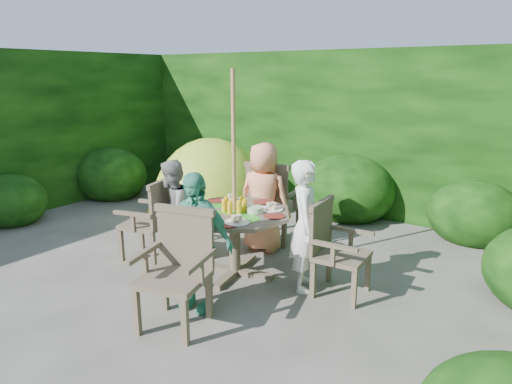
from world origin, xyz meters
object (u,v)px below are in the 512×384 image
Objects in this scene: garden_chair_left at (152,218)px; child_front at (195,241)px; child_right at (306,226)px; garden_chair_front at (178,267)px; dome_tent at (211,209)px; child_left at (172,212)px; garden_chair_right at (334,247)px; patio_table at (235,221)px; child_back at (264,197)px; parasol_pole at (234,177)px; garden_chair_back at (272,201)px.

child_front reaches higher than garden_chair_left.
garden_chair_front is at bearing 127.69° from child_right.
child_front reaches higher than garden_chair_front.
garden_chair_left is at bearing -71.35° from dome_tent.
child_front reaches higher than child_left.
garden_chair_right is at bearing -29.82° from dome_tent.
patio_table is 1.10m from garden_chair_front.
garden_chair_right is at bearing 85.06° from garden_chair_left.
dome_tent reaches higher than garden_chair_left.
patio_table is 0.63× the size of dome_tent.
dome_tent reaches higher than patio_table.
child_back is (-1.23, 0.56, 0.19)m from garden_chair_right.
parasol_pole is 1.22m from garden_chair_back.
garden_chair_left is (-1.08, -0.21, -0.11)m from patio_table.
patio_table is 1.11m from garden_chair_left.
garden_chair_left is at bearing -169.14° from parasol_pole.
child_front is (1.23, -0.58, 0.16)m from garden_chair_left.
garden_chair_back is at bearing 137.48° from child_left.
patio_table is 1.11× the size of child_front.
child_left is at bearing -168.76° from parasol_pole.
garden_chair_back is (-0.22, 1.06, -0.06)m from patio_table.
child_right is 1.60m from child_left.
child_front is at bearing 93.14° from garden_chair_back.
garden_chair_right is 3.30m from dome_tent.
child_front is (0.15, -0.79, 0.05)m from patio_table.
garden_chair_front is 0.73× the size of child_right.
garden_chair_back is at bearing 92.58° from child_front.
patio_table is 0.80m from child_left.
child_back is at bearing 128.63° from child_left.
garden_chair_right is 1.90m from child_left.
garden_chair_left is 1.37m from child_back.
patio_table is 0.80m from child_front.
dome_tent is at bearing -37.88° from child_back.
child_left is (0.29, 0.05, 0.11)m from garden_chair_left.
patio_table is 1.20× the size of child_left.
child_front is at bearing 38.63° from child_left.
child_left is 1.13m from child_back.
child_front is (-0.92, -1.01, 0.17)m from garden_chair_right.
garden_chair_left is at bearing -97.75° from child_left.
dome_tent is (-2.04, 2.78, -0.52)m from garden_chair_front.
dome_tent reaches higher than garden_chair_back.
dome_tent reaches higher than garden_chair_right.
garden_chair_back is at bearing -86.81° from child_back.
garden_chair_left is 1.37m from child_front.
parasol_pole is at bearing 74.12° from child_right.
parasol_pole is at bearing -155.96° from patio_table.
patio_table is 1.10m from garden_chair_right.
dome_tent is (-1.83, 1.71, -0.61)m from patio_table.
child_left reaches higher than garden_chair_left.
child_front is at bearing -54.23° from dome_tent.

